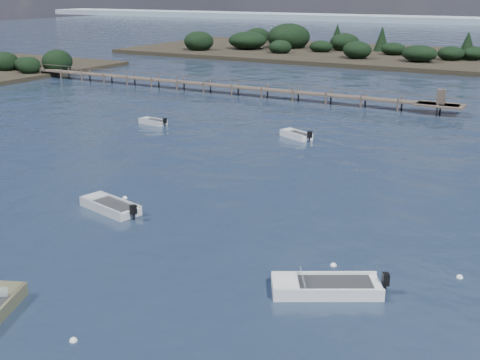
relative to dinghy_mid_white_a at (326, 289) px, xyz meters
The scene contains 11 objects.
ground 56.47m from the dinghy_mid_white_a, 98.31° to the left, with size 400.00×400.00×0.00m, color #152031.
dinghy_mid_white_a is the anchor object (origin of this frame).
dinghy_mid_grey 15.88m from the dinghy_mid_white_a, 167.92° to the left, with size 4.71×2.55×1.17m.
tender_far_white 29.32m from the dinghy_mid_white_a, 116.90° to the left, with size 3.57×2.48×1.22m.
tender_far_grey 37.39m from the dinghy_mid_white_a, 139.16° to the left, with size 3.34×1.58×1.06m.
buoy_a 11.09m from the dinghy_mid_white_a, 129.70° to the right, with size 0.32×0.32×0.32m, color white.
buoy_b 2.80m from the dinghy_mid_white_a, 103.72° to the left, with size 0.32×0.32×0.32m, color white.
buoy_c 17.07m from the dinghy_mid_white_a, 161.27° to the left, with size 0.32×0.32×0.32m, color white.
buoy_d 6.70m from the dinghy_mid_white_a, 41.50° to the left, with size 0.32×0.32×0.32m, color white.
jetty 53.10m from the dinghy_mid_white_a, 124.29° to the left, with size 64.50×3.20×3.40m.
distant_haze 246.28m from the dinghy_mid_white_a, 113.49° to the left, with size 280.00×20.00×2.40m, color #8BA0AC.
Camera 1 is at (16.73, -18.95, 13.10)m, focal length 45.00 mm.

